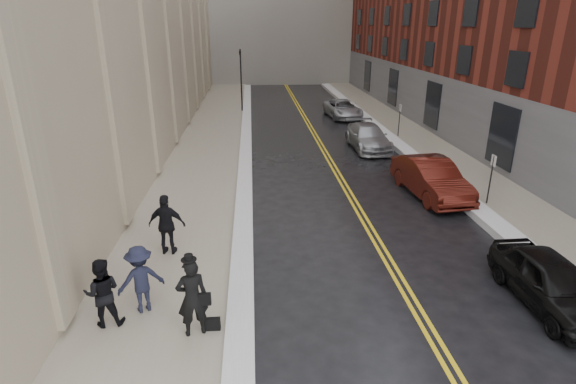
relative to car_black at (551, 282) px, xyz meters
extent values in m
plane|color=black|center=(-6.10, -1.16, -0.70)|extent=(160.00, 160.00, 0.00)
cube|color=gray|center=(-10.60, 14.84, -0.63)|extent=(4.00, 64.00, 0.15)
cube|color=gray|center=(2.90, 14.84, -0.63)|extent=(3.00, 64.00, 0.15)
cube|color=gold|center=(-3.72, 14.84, -0.70)|extent=(0.12, 64.00, 0.01)
cube|color=gold|center=(-3.48, 14.84, -0.70)|extent=(0.12, 64.00, 0.01)
cube|color=white|center=(-8.30, 14.84, -0.57)|extent=(0.70, 60.80, 0.26)
cube|color=white|center=(1.05, 14.84, -0.55)|extent=(0.85, 60.80, 0.30)
cylinder|color=black|center=(-8.70, 28.84, 1.90)|extent=(0.12, 0.12, 5.20)
imported|color=black|center=(-8.70, 28.84, 3.90)|extent=(0.18, 0.15, 0.90)
cylinder|color=black|center=(1.80, 6.84, 0.40)|extent=(0.06, 0.06, 2.20)
cube|color=white|center=(1.80, 6.84, 1.30)|extent=(0.02, 0.35, 0.45)
cylinder|color=black|center=(1.80, 18.84, 0.40)|extent=(0.06, 0.06, 2.20)
cube|color=white|center=(1.80, 18.84, 1.30)|extent=(0.02, 0.35, 0.45)
imported|color=black|center=(0.00, 0.00, 0.00)|extent=(1.70, 4.13, 1.40)
imported|color=#49130D|center=(-0.11, 8.28, 0.12)|extent=(2.23, 5.16, 1.65)
imported|color=#989A9F|center=(-0.90, 16.33, 0.03)|extent=(2.15, 5.05, 1.45)
imported|color=#A7A9AF|center=(-0.55, 26.03, 0.00)|extent=(2.75, 5.20, 1.39)
imported|color=black|center=(-9.38, -0.67, 0.46)|extent=(0.84, 0.67, 2.01)
imported|color=black|center=(-11.61, -0.12, 0.35)|extent=(0.96, 0.80, 1.80)
imported|color=black|center=(-10.81, 0.41, 0.36)|extent=(1.36, 1.10, 1.83)
imported|color=black|center=(-10.67, 3.51, 0.46)|extent=(1.24, 0.63, 2.02)
camera|label=1|loc=(-7.85, -9.80, 6.50)|focal=28.00mm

